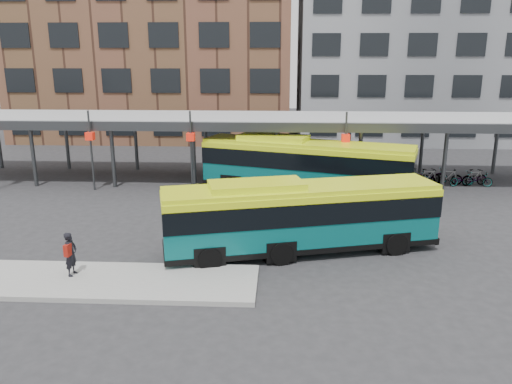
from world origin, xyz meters
TOP-DOWN VIEW (x-y plane):
  - ground at (0.00, 0.00)m, footprint 120.00×120.00m
  - boarding_island at (-5.50, -3.00)m, footprint 14.00×3.00m
  - canopy at (-0.06, 12.87)m, footprint 40.00×6.53m
  - building_brick at (-10.00, 32.00)m, footprint 26.00×14.00m
  - building_grey at (16.00, 32.00)m, footprint 24.00×14.00m
  - bus_front at (3.09, 0.38)m, footprint 11.44×5.18m
  - bus_rear at (3.71, 9.58)m, footprint 12.42×6.27m
  - pedestrian at (-5.23, -2.70)m, footprint 0.45×0.65m
  - bike_rack at (12.77, 12.05)m, footprint 5.60×1.54m

SIDE VIEW (x-z plane):
  - ground at x=0.00m, z-range 0.00..0.00m
  - boarding_island at x=-5.50m, z-range 0.00..0.18m
  - bike_rack at x=12.77m, z-range -0.05..1.03m
  - pedestrian at x=-5.23m, z-range 0.19..1.81m
  - bus_front at x=3.09m, z-range 0.06..3.15m
  - bus_rear at x=3.71m, z-range 0.07..3.44m
  - canopy at x=-0.06m, z-range 1.51..6.31m
  - building_grey at x=16.00m, z-range 0.00..20.00m
  - building_brick at x=-10.00m, z-range 0.00..22.00m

